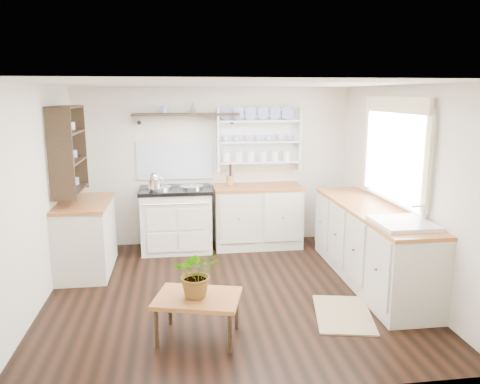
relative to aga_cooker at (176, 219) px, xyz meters
name	(u,v)px	position (x,y,z in m)	size (l,w,h in m)	color
floor	(229,292)	(0.57, -1.57, -0.46)	(4.00, 3.80, 0.01)	black
wall_back	(214,166)	(0.57, 0.33, 0.69)	(4.00, 0.02, 2.30)	silver
wall_right	(402,188)	(2.57, -1.57, 0.69)	(0.02, 3.80, 2.30)	silver
wall_left	(35,198)	(-1.43, -1.57, 0.69)	(0.02, 3.80, 2.30)	silver
ceiling	(228,84)	(0.57, -1.57, 1.84)	(4.00, 3.80, 0.01)	white
window	(395,150)	(2.52, -1.42, 1.10)	(0.08, 1.55, 1.22)	white
aga_cooker	(176,219)	(0.00, 0.00, 0.00)	(1.01, 0.70, 0.93)	#EEE6CE
back_cabinets	(257,215)	(1.17, 0.03, 0.00)	(1.27, 0.63, 0.90)	beige
right_cabinets	(370,244)	(2.27, -1.47, 0.00)	(0.62, 2.43, 0.90)	beige
belfast_sink	(402,235)	(2.27, -2.22, 0.34)	(0.55, 0.60, 0.45)	white
left_cabinets	(86,236)	(-1.13, -0.67, 0.00)	(0.62, 1.13, 0.90)	beige
plate_rack	(258,139)	(1.22, 0.29, 1.10)	(1.20, 0.22, 0.90)	white
high_shelf	(186,115)	(0.17, 0.21, 1.45)	(1.50, 0.29, 0.16)	black
left_shelving	(68,149)	(-1.27, -0.67, 1.09)	(0.28, 0.80, 1.05)	black
kettle	(155,181)	(-0.28, -0.12, 0.58)	(0.18, 0.18, 0.22)	silver
utensil_crock	(230,180)	(0.78, 0.11, 0.52)	(0.11, 0.11, 0.13)	#A3703B
center_table	(198,301)	(0.18, -2.55, -0.10)	(0.86, 0.71, 0.41)	brown
potted_plant	(197,273)	(0.18, -2.55, 0.17)	(0.40, 0.35, 0.45)	#3F7233
floor_rug	(343,314)	(1.66, -2.30, -0.45)	(0.55, 0.85, 0.02)	olive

